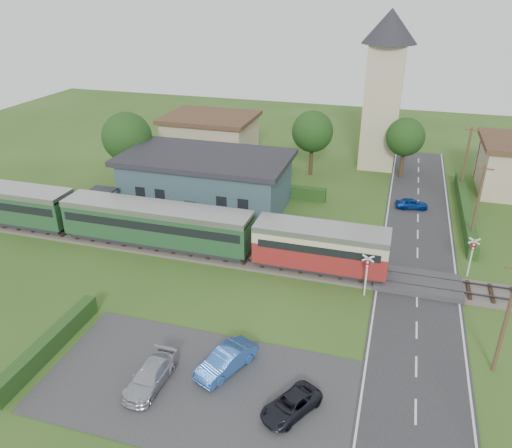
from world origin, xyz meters
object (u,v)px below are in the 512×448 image
(crossing_signal_far, at_px, (472,251))
(car_park_silver, at_px, (150,376))
(car_on_road, at_px, (412,204))
(station_building, at_px, (206,181))
(church_tower, at_px, (385,79))
(pedestrian_near, at_px, (277,234))
(house_west, at_px, (211,137))
(crossing_signal_near, at_px, (367,269))
(pedestrian_far, at_px, (107,207))
(train, at_px, (122,219))
(equipment_hut, at_px, (102,203))
(car_park_blue, at_px, (226,360))
(car_park_dark, at_px, (291,405))

(crossing_signal_far, relative_size, car_park_silver, 0.81)
(car_on_road, bearing_deg, station_building, 93.92)
(church_tower, height_order, pedestrian_near, church_tower)
(house_west, bearing_deg, church_tower, 8.53)
(church_tower, distance_m, crossing_signal_near, 29.57)
(crossing_signal_near, relative_size, crossing_signal_far, 1.00)
(house_west, distance_m, pedestrian_far, 19.74)
(pedestrian_near, height_order, pedestrian_far, pedestrian_far)
(train, relative_size, pedestrian_far, 24.58)
(equipment_hut, relative_size, crossing_signal_far, 0.78)
(crossing_signal_near, bearing_deg, house_west, 130.11)
(crossing_signal_far, relative_size, car_park_blue, 0.82)
(car_park_dark, bearing_deg, car_park_silver, -147.93)
(station_building, bearing_deg, church_tower, 48.59)
(train, xyz_separation_m, crossing_signal_near, (20.43, -2.41, -0.04))
(car_park_blue, bearing_deg, train, 161.76)
(train, distance_m, car_park_blue, 18.47)
(car_on_road, relative_size, car_park_dark, 0.87)
(train, distance_m, pedestrian_far, 5.15)
(house_west, distance_m, car_on_road, 26.01)
(crossing_signal_far, xyz_separation_m, car_park_dark, (-9.78, -16.78, -1.57))
(equipment_hut, distance_m, car_park_blue, 23.53)
(crossing_signal_far, relative_size, car_park_dark, 0.94)
(crossing_signal_near, height_order, pedestrian_near, crossing_signal_near)
(station_building, xyz_separation_m, pedestrian_far, (-7.70, -5.49, -1.36))
(car_park_dark, xyz_separation_m, pedestrian_near, (-5.15, 17.02, 0.72))
(station_building, relative_size, car_on_road, 5.25)
(house_west, height_order, car_park_silver, house_west)
(church_tower, bearing_deg, house_west, -171.47)
(station_building, relative_size, pedestrian_near, 9.61)
(crossing_signal_near, height_order, crossing_signal_far, same)
(pedestrian_far, bearing_deg, equipment_hut, 115.80)
(equipment_hut, distance_m, car_on_road, 29.43)
(car_park_blue, bearing_deg, crossing_signal_near, 79.71)
(car_on_road, bearing_deg, train, 110.28)
(car_park_blue, bearing_deg, car_on_road, 93.79)
(equipment_hut, relative_size, car_park_dark, 0.73)
(train, bearing_deg, car_on_road, 31.06)
(train, height_order, car_on_road, train)
(crossing_signal_near, distance_m, car_park_dark, 12.35)
(church_tower, bearing_deg, pedestrian_far, -135.26)
(equipment_hut, height_order, train, train)
(pedestrian_far, bearing_deg, car_park_silver, -162.36)
(car_park_blue, bearing_deg, crossing_signal_far, 70.52)
(crossing_signal_far, distance_m, car_park_silver, 24.54)
(car_park_silver, height_order, pedestrian_near, pedestrian_near)
(station_building, height_order, church_tower, church_tower)
(car_on_road, bearing_deg, house_west, 59.06)
(pedestrian_near, bearing_deg, car_park_dark, 98.74)
(pedestrian_far, bearing_deg, church_tower, -64.67)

